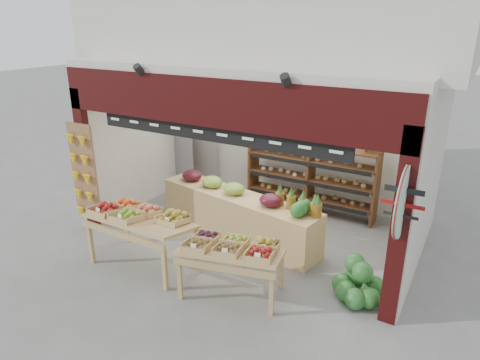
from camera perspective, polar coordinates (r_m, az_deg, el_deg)
The scene contains 11 objects.
ground at distance 7.89m, azimuth 0.72°, elevation -7.72°, with size 60.00×60.00×0.00m, color slate.
shop_structure at distance 8.40m, azimuth 6.66°, elevation 21.66°, with size 6.36×5.12×5.40m.
banana_board at distance 8.27m, azimuth -20.19°, elevation 0.74°, with size 0.60×0.15×1.80m.
gift_sign at distance 5.35m, azimuth 20.90°, elevation -2.71°, with size 0.04×0.93×0.92m.
back_shelving at distance 8.74m, azimuth 9.48°, elevation 2.23°, with size 2.69×0.44×1.69m.
refrigerator at distance 10.12m, azimuth -6.22°, elevation 4.77°, with size 0.78×0.78×2.01m, color #ADAEB4.
cardboard_stack at distance 8.91m, azimuth -5.39°, elevation -2.73°, with size 0.95×0.68×0.63m.
mid_counter at distance 7.78m, azimuth -0.29°, elevation -4.50°, with size 3.30×1.18×1.03m.
display_table_left at distance 7.01m, azimuth -13.54°, elevation -4.73°, with size 1.65×0.92×1.04m.
display_table_right at distance 6.08m, azimuth -1.14°, elevation -9.15°, with size 1.59×1.12×0.94m.
watermelon_pile at distance 6.47m, azimuth 15.36°, elevation -13.24°, with size 0.73×0.76×0.57m.
Camera 1 is at (3.39, -6.07, 3.74)m, focal length 32.00 mm.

